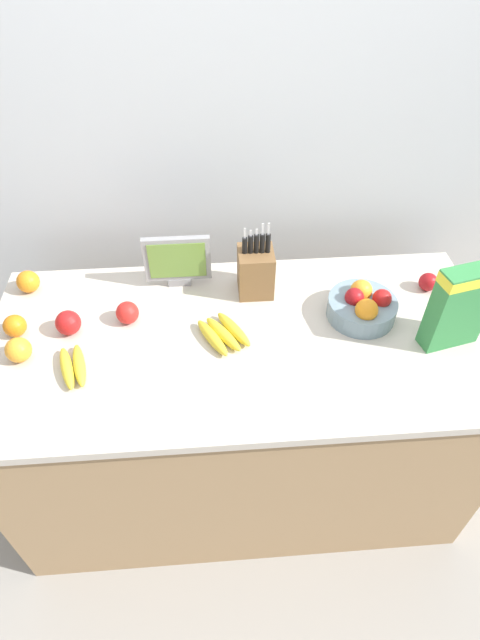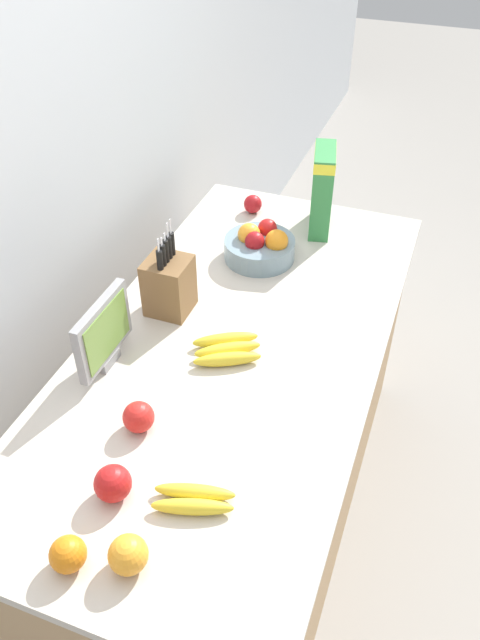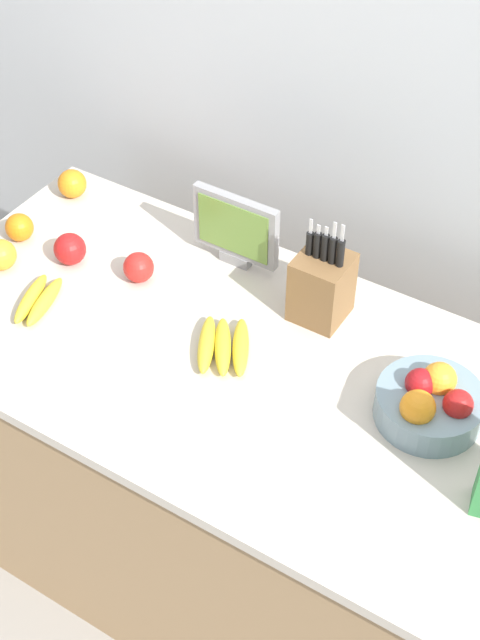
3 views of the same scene
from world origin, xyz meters
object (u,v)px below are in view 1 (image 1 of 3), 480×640
Objects in this scene: knife_block at (256,271)px; banana_bunch_right at (223,333)px; apple_middle at (127,313)px; apple_near_bananas at (428,282)px; orange_front_right at (18,350)px; fruit_bowl at (363,306)px; banana_bunch_left at (73,367)px; orange_near_bowl at (28,282)px; small_monitor at (177,260)px; orange_front_center at (15,326)px; cereal_box at (460,304)px; apple_leftmost at (68,323)px.

knife_block is 1.34× the size of banana_bunch_right.
apple_near_bananas is at bearing 4.64° from apple_middle.
knife_block is 3.56× the size of orange_front_right.
fruit_bowl is 3.48× the size of apple_near_bananas.
banana_bunch_right is (0.47, 0.11, 0.00)m from banana_bunch_left.
apple_near_bananas is at bearing -4.08° from orange_near_bowl.
banana_bunch_left is 0.46m from orange_near_bowl.
small_monitor is at bearing 168.59° from knife_block.
orange_front_center is 0.12m from orange_front_right.
cereal_box is 0.31m from fruit_bowl.
cereal_box is 1.07m from apple_middle.
fruit_bowl is at bearing -0.09° from orange_front_center.
orange_near_bowl is (-0.22, 0.40, 0.02)m from banana_bunch_left.
apple_middle is (-1.08, -0.09, 0.01)m from apple_near_bananas.
small_monitor reaches higher than fruit_bowl.
banana_bunch_right is 2.86× the size of orange_front_center.
knife_block is 0.28m from small_monitor.
apple_middle reaches higher than banana_bunch_left.
knife_block reaches higher than apple_middle.
apple_near_bananas is at bearing 9.49° from orange_front_right.
banana_bunch_right is at bearing -7.35° from apple_leftmost.
small_monitor is at bearing 33.49° from orange_front_right.
knife_block is at bearing 29.35° from banana_bunch_left.
fruit_bowl is 1.13m from orange_front_right.
orange_near_bowl is (-0.01, 0.22, 0.00)m from orange_front_center.
apple_middle is 0.42m from orange_near_bowl.
knife_block is at bearing 11.23° from orange_front_center.
small_monitor is 0.67m from fruit_bowl.
banana_bunch_left is at bearing -166.39° from apple_near_bananas.
orange_front_right is at bearing -155.73° from apple_middle.
knife_block is at bearing -4.40° from orange_near_bowl.
apple_leftmost is (-0.04, 0.17, 0.02)m from banana_bunch_left.
small_monitor is at bearing 144.96° from cereal_box.
orange_front_right is at bearing -70.88° from orange_front_center.
banana_bunch_left is 0.28m from orange_front_center.
cereal_box is at bearing -21.99° from small_monitor.
fruit_bowl is 0.80m from apple_middle.
banana_bunch_left is (-0.32, -0.39, -0.09)m from small_monitor.
cereal_box is 3.81× the size of apple_middle.
apple_near_bananas is at bearing 5.60° from apple_leftmost.
orange_front_center is at bearing 174.28° from banana_bunch_right.
cereal_box is at bearing -6.20° from apple_leftmost.
fruit_bowl reaches higher than banana_bunch_right.
small_monitor is 2.93× the size of orange_front_right.
cereal_box is at bearing -28.35° from fruit_bowl.
cereal_box is 1.21m from banana_bunch_left.
fruit_bowl is 3.12× the size of orange_front_center.
orange_front_right reaches higher than banana_bunch_right.
small_monitor reaches higher than orange_front_right.
orange_front_center is at bearing -168.77° from knife_block.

